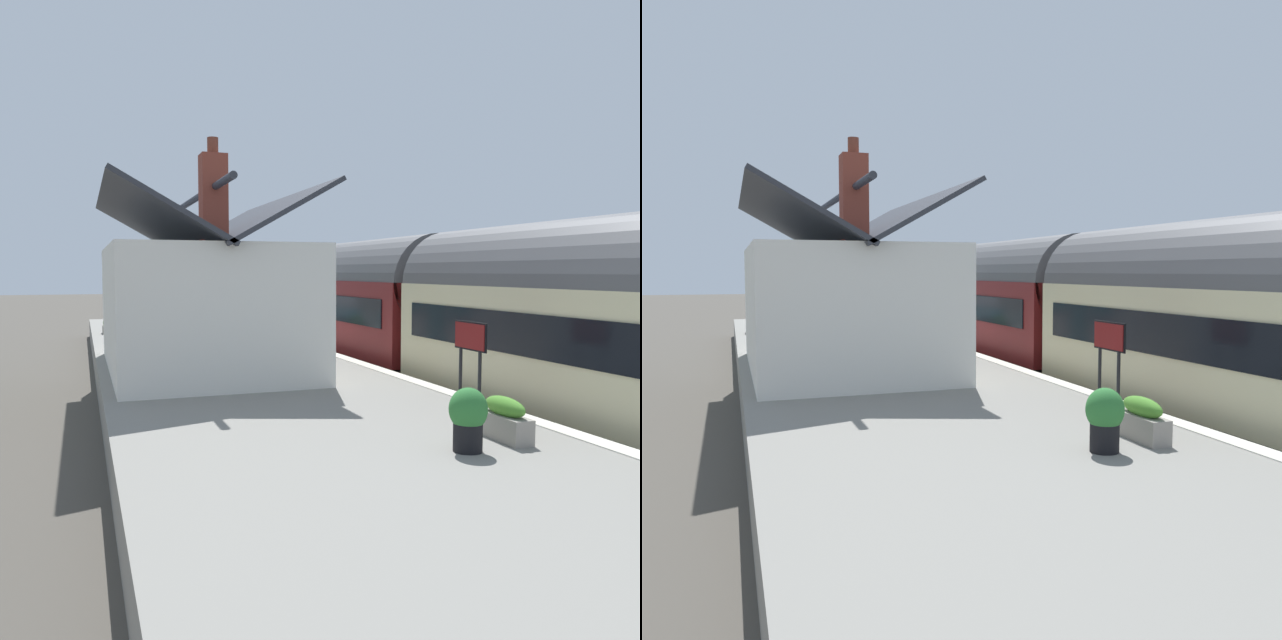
% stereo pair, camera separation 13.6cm
% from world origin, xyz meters
% --- Properties ---
extents(ground_plane, '(160.00, 160.00, 0.00)m').
position_xyz_m(ground_plane, '(0.00, 0.00, 0.00)').
color(ground_plane, '#4C473F').
extents(platform, '(32.00, 6.77, 0.87)m').
position_xyz_m(platform, '(0.00, 4.38, 0.43)').
color(platform, gray).
rests_on(platform, ground).
extents(platform_edge_coping, '(32.00, 0.36, 0.02)m').
position_xyz_m(platform_edge_coping, '(0.00, 1.18, 0.87)').
color(platform_edge_coping, beige).
rests_on(platform_edge_coping, platform).
extents(rail_near, '(52.00, 0.08, 0.14)m').
position_xyz_m(rail_near, '(0.00, -1.62, 0.07)').
color(rail_near, gray).
rests_on(rail_near, ground).
extents(rail_far, '(52.00, 0.08, 0.14)m').
position_xyz_m(rail_far, '(0.00, -0.18, 0.07)').
color(rail_far, gray).
rests_on(rail_far, ground).
extents(train, '(17.74, 2.73, 4.32)m').
position_xyz_m(train, '(-3.70, -0.90, 2.22)').
color(train, black).
rests_on(train, ground).
extents(station_building, '(8.15, 4.65, 5.34)m').
position_xyz_m(station_building, '(-2.63, 5.32, 2.49)').
color(station_building, white).
rests_on(station_building, platform).
extents(bench_near_building, '(1.41, 0.46, 0.88)m').
position_xyz_m(bench_near_building, '(3.01, 3.71, 1.34)').
color(bench_near_building, '#26727F').
rests_on(bench_near_building, platform).
extents(bench_mid_platform, '(1.42, 0.49, 0.88)m').
position_xyz_m(bench_mid_platform, '(6.29, 3.66, 1.34)').
color(bench_mid_platform, '#26727F').
rests_on(bench_mid_platform, platform).
extents(bench_platform_end, '(1.40, 0.45, 0.88)m').
position_xyz_m(bench_platform_end, '(8.48, 3.63, 1.34)').
color(bench_platform_end, '#26727F').
rests_on(bench_platform_end, platform).
extents(planter_corner_building, '(0.50, 0.50, 0.68)m').
position_xyz_m(planter_corner_building, '(11.85, 2.36, 1.22)').
color(planter_corner_building, teal).
rests_on(planter_corner_building, platform).
extents(planter_under_sign, '(0.98, 0.32, 0.63)m').
position_xyz_m(planter_under_sign, '(-11.23, 2.37, 1.17)').
color(planter_under_sign, gray).
rests_on(planter_under_sign, platform).
extents(planter_bench_left, '(0.83, 0.32, 0.56)m').
position_xyz_m(planter_bench_left, '(7.84, 7.20, 1.13)').
color(planter_bench_left, gray).
rests_on(planter_bench_left, platform).
extents(planter_bench_right, '(0.50, 0.50, 0.83)m').
position_xyz_m(planter_bench_right, '(3.08, 2.32, 1.29)').
color(planter_bench_right, teal).
rests_on(planter_bench_right, platform).
extents(planter_by_door, '(0.52, 0.52, 0.88)m').
position_xyz_m(planter_by_door, '(-11.59, 3.22, 1.34)').
color(planter_by_door, black).
rests_on(planter_by_door, platform).
extents(station_sign_board, '(0.96, 0.06, 1.57)m').
position_xyz_m(station_sign_board, '(-9.37, 1.77, 2.05)').
color(station_sign_board, black).
rests_on(station_sign_board, platform).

